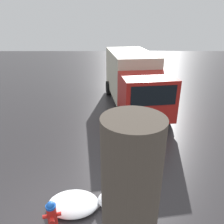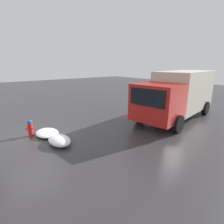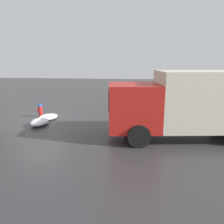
# 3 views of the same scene
# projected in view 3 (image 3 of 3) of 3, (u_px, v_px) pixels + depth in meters

# --- Properties ---
(ground_plane) EXTENTS (60.00, 60.00, 0.00)m
(ground_plane) POSITION_uv_depth(u_px,v_px,m) (41.00, 117.00, 13.17)
(ground_plane) COLOR #333033
(fire_hydrant) EXTENTS (0.34, 0.43, 0.82)m
(fire_hydrant) POSITION_uv_depth(u_px,v_px,m) (40.00, 110.00, 13.08)
(fire_hydrant) COLOR red
(fire_hydrant) RESTS_ON ground_plane
(delivery_truck) EXTENTS (6.97, 3.26, 2.89)m
(delivery_truck) POSITION_uv_depth(u_px,v_px,m) (191.00, 102.00, 9.33)
(delivery_truck) COLOR red
(delivery_truck) RESTS_ON ground_plane
(snow_pile_by_hydrant) EXTENTS (1.01, 1.35, 0.25)m
(snow_pile_by_hydrant) POSITION_uv_depth(u_px,v_px,m) (48.00, 117.00, 12.70)
(snow_pile_by_hydrant) COLOR white
(snow_pile_by_hydrant) RESTS_ON ground_plane
(snow_pile_curbside) EXTENTS (0.84, 1.32, 0.37)m
(snow_pile_curbside) POSITION_uv_depth(u_px,v_px,m) (40.00, 122.00, 11.41)
(snow_pile_curbside) COLOR white
(snow_pile_curbside) RESTS_ON ground_plane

